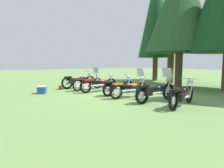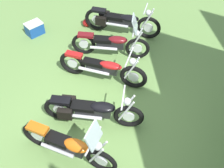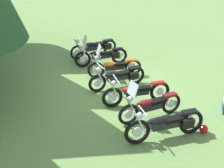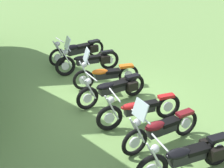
{
  "view_description": "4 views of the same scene",
  "coord_description": "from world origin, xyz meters",
  "px_view_note": "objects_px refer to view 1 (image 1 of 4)",
  "views": [
    {
      "loc": [
        7.78,
        -5.62,
        1.57
      ],
      "look_at": [
        0.0,
        -0.26,
        0.54
      ],
      "focal_mm": 31.13,
      "sensor_mm": 36.0,
      "label": 1
    },
    {
      "loc": [
        3.57,
        1.87,
        5.39
      ],
      "look_at": [
        -0.54,
        0.29,
        0.74
      ],
      "focal_mm": 45.35,
      "sensor_mm": 36.0,
      "label": 2
    },
    {
      "loc": [
        -10.6,
        2.61,
        5.34
      ],
      "look_at": [
        -0.74,
        0.47,
        0.57
      ],
      "focal_mm": 52.95,
      "sensor_mm": 36.0,
      "label": 3
    },
    {
      "loc": [
        -8.15,
        2.63,
        4.8
      ],
      "look_at": [
        -0.12,
        0.15,
        0.7
      ],
      "focal_mm": 53.52,
      "sensor_mm": 36.0,
      "label": 4
    }
  ],
  "objects_px": {
    "motorcycle_1": "(88,82)",
    "motorcycle_6": "(182,94)",
    "motorcycle_3": "(118,86)",
    "dropped_helmet": "(61,87)",
    "pine_tree_1": "(172,10)",
    "motorcycle_0": "(79,81)",
    "motorcycle_2": "(99,84)",
    "motorcycle_4": "(130,88)",
    "picnic_cooler": "(42,90)",
    "motorcycle_5": "(156,91)",
    "pine_tree_2": "(181,6)",
    "pine_tree_0": "(156,13)"
  },
  "relations": [
    {
      "from": "motorcycle_2",
      "to": "motorcycle_3",
      "type": "height_order",
      "value": "motorcycle_2"
    },
    {
      "from": "motorcycle_1",
      "to": "motorcycle_2",
      "type": "bearing_deg",
      "value": -95.48
    },
    {
      "from": "motorcycle_5",
      "to": "pine_tree_1",
      "type": "relative_size",
      "value": 0.29
    },
    {
      "from": "motorcycle_0",
      "to": "motorcycle_1",
      "type": "height_order",
      "value": "motorcycle_1"
    },
    {
      "from": "motorcycle_3",
      "to": "pine_tree_1",
      "type": "height_order",
      "value": "pine_tree_1"
    },
    {
      "from": "motorcycle_2",
      "to": "motorcycle_3",
      "type": "distance_m",
      "value": 1.38
    },
    {
      "from": "motorcycle_4",
      "to": "motorcycle_5",
      "type": "height_order",
      "value": "motorcycle_5"
    },
    {
      "from": "motorcycle_0",
      "to": "pine_tree_1",
      "type": "bearing_deg",
      "value": -15.56
    },
    {
      "from": "motorcycle_5",
      "to": "picnic_cooler",
      "type": "distance_m",
      "value": 5.77
    },
    {
      "from": "motorcycle_1",
      "to": "motorcycle_2",
      "type": "xyz_separation_m",
      "value": [
        1.0,
        0.14,
        -0.02
      ]
    },
    {
      "from": "picnic_cooler",
      "to": "dropped_helmet",
      "type": "relative_size",
      "value": 2.53
    },
    {
      "from": "motorcycle_3",
      "to": "picnic_cooler",
      "type": "bearing_deg",
      "value": 127.37
    },
    {
      "from": "motorcycle_3",
      "to": "pine_tree_1",
      "type": "distance_m",
      "value": 8.65
    },
    {
      "from": "motorcycle_3",
      "to": "motorcycle_6",
      "type": "xyz_separation_m",
      "value": [
        3.44,
        0.3,
        0.01
      ]
    },
    {
      "from": "motorcycle_6",
      "to": "motorcycle_3",
      "type": "bearing_deg",
      "value": 78.38
    },
    {
      "from": "motorcycle_4",
      "to": "pine_tree_2",
      "type": "height_order",
      "value": "pine_tree_2"
    },
    {
      "from": "pine_tree_0",
      "to": "dropped_helmet",
      "type": "relative_size",
      "value": 39.66
    },
    {
      "from": "motorcycle_2",
      "to": "motorcycle_6",
      "type": "bearing_deg",
      "value": -86.2
    },
    {
      "from": "motorcycle_1",
      "to": "motorcycle_0",
      "type": "bearing_deg",
      "value": 82.66
    },
    {
      "from": "motorcycle_2",
      "to": "pine_tree_0",
      "type": "xyz_separation_m",
      "value": [
        -3.11,
        7.65,
        5.48
      ]
    },
    {
      "from": "motorcycle_3",
      "to": "motorcycle_4",
      "type": "distance_m",
      "value": 0.99
    },
    {
      "from": "dropped_helmet",
      "to": "pine_tree_1",
      "type": "bearing_deg",
      "value": 81.53
    },
    {
      "from": "motorcycle_1",
      "to": "motorcycle_6",
      "type": "height_order",
      "value": "motorcycle_1"
    },
    {
      "from": "motorcycle_1",
      "to": "motorcycle_4",
      "type": "bearing_deg",
      "value": -97.37
    },
    {
      "from": "motorcycle_5",
      "to": "dropped_helmet",
      "type": "xyz_separation_m",
      "value": [
        -5.73,
        -1.89,
        -0.32
      ]
    },
    {
      "from": "pine_tree_0",
      "to": "pine_tree_1",
      "type": "distance_m",
      "value": 2.41
    },
    {
      "from": "pine_tree_0",
      "to": "pine_tree_2",
      "type": "xyz_separation_m",
      "value": [
        4.08,
        -2.16,
        -0.71
      ]
    },
    {
      "from": "motorcycle_0",
      "to": "dropped_helmet",
      "type": "height_order",
      "value": "motorcycle_0"
    },
    {
      "from": "motorcycle_2",
      "to": "pine_tree_2",
      "type": "distance_m",
      "value": 7.34
    },
    {
      "from": "motorcycle_4",
      "to": "pine_tree_1",
      "type": "xyz_separation_m",
      "value": [
        -3.18,
        6.7,
        5.06
      ]
    },
    {
      "from": "motorcycle_3",
      "to": "pine_tree_1",
      "type": "bearing_deg",
      "value": 4.87
    },
    {
      "from": "motorcycle_5",
      "to": "motorcycle_2",
      "type": "bearing_deg",
      "value": 94.09
    },
    {
      "from": "motorcycle_6",
      "to": "pine_tree_2",
      "type": "distance_m",
      "value": 7.83
    },
    {
      "from": "motorcycle_0",
      "to": "motorcycle_3",
      "type": "xyz_separation_m",
      "value": [
        3.46,
        0.54,
        -0.02
      ]
    },
    {
      "from": "pine_tree_2",
      "to": "pine_tree_0",
      "type": "bearing_deg",
      "value": 152.11
    },
    {
      "from": "pine_tree_0",
      "to": "dropped_helmet",
      "type": "xyz_separation_m",
      "value": [
        1.02,
        -9.08,
        -5.79
      ]
    },
    {
      "from": "motorcycle_0",
      "to": "motorcycle_2",
      "type": "bearing_deg",
      "value": -88.35
    },
    {
      "from": "motorcycle_3",
      "to": "pine_tree_0",
      "type": "xyz_separation_m",
      "value": [
        -4.46,
        7.37,
        5.48
      ]
    },
    {
      "from": "pine_tree_2",
      "to": "picnic_cooler",
      "type": "distance_m",
      "value": 9.88
    },
    {
      "from": "motorcycle_3",
      "to": "motorcycle_4",
      "type": "relative_size",
      "value": 1.04
    },
    {
      "from": "motorcycle_4",
      "to": "motorcycle_5",
      "type": "distance_m",
      "value": 1.32
    },
    {
      "from": "motorcycle_4",
      "to": "picnic_cooler",
      "type": "distance_m",
      "value": 4.6
    },
    {
      "from": "motorcycle_0",
      "to": "pine_tree_1",
      "type": "xyz_separation_m",
      "value": [
        1.26,
        7.2,
        5.05
      ]
    },
    {
      "from": "motorcycle_1",
      "to": "dropped_helmet",
      "type": "relative_size",
      "value": 8.76
    },
    {
      "from": "motorcycle_2",
      "to": "motorcycle_3",
      "type": "xyz_separation_m",
      "value": [
        1.36,
        0.28,
        0.0
      ]
    },
    {
      "from": "motorcycle_4",
      "to": "motorcycle_6",
      "type": "height_order",
      "value": "motorcycle_4"
    },
    {
      "from": "picnic_cooler",
      "to": "dropped_helmet",
      "type": "distance_m",
      "value": 1.64
    },
    {
      "from": "motorcycle_0",
      "to": "motorcycle_3",
      "type": "bearing_deg",
      "value": -86.65
    },
    {
      "from": "motorcycle_5",
      "to": "pine_tree_1",
      "type": "xyz_separation_m",
      "value": [
        -4.48,
        6.47,
        5.06
      ]
    },
    {
      "from": "motorcycle_1",
      "to": "motorcycle_3",
      "type": "relative_size",
      "value": 0.97
    }
  ]
}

